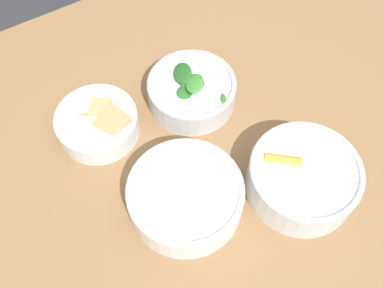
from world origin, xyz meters
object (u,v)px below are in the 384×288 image
at_px(bowl_carrots, 303,177).
at_px(bowl_beans_hotdog, 186,197).
at_px(bowl_cookies, 97,123).
at_px(bowl_greens, 192,91).

distance_m(bowl_carrots, bowl_beans_hotdog, 0.19).
xyz_separation_m(bowl_beans_hotdog, bowl_cookies, (0.06, -0.20, -0.00)).
relative_size(bowl_carrots, bowl_cookies, 1.23).
bearing_deg(bowl_greens, bowl_cookies, -9.51).
height_order(bowl_carrots, bowl_beans_hotdog, bowl_carrots).
bearing_deg(bowl_cookies, bowl_beans_hotdog, 105.71).
bearing_deg(bowl_carrots, bowl_beans_hotdog, -22.64).
distance_m(bowl_carrots, bowl_greens, 0.25).
xyz_separation_m(bowl_greens, bowl_cookies, (0.17, -0.03, -0.00)).
bearing_deg(bowl_beans_hotdog, bowl_carrots, 157.36).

